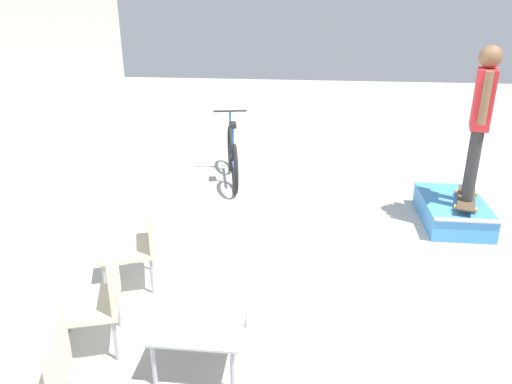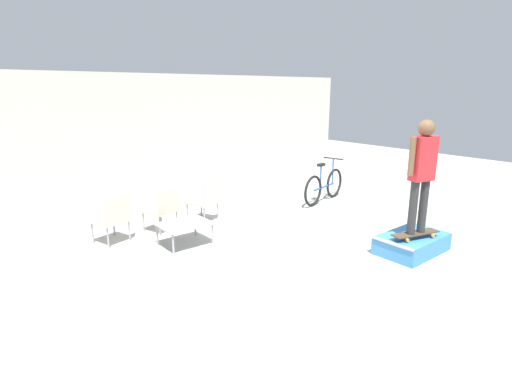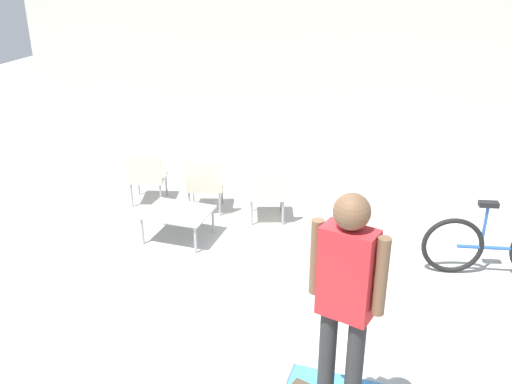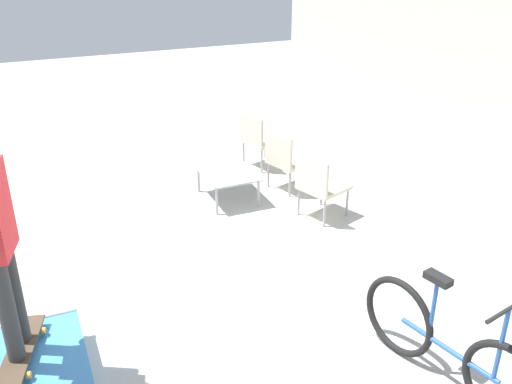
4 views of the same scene
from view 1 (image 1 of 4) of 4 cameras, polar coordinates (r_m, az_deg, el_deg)
The scene contains 9 objects.
ground_plane at distance 5.39m, azimuth 11.39°, elevation -9.14°, with size 24.00×24.00×0.00m, color #A8A8A3.
skate_ramp_box at distance 6.80m, azimuth 21.55°, elevation -2.04°, with size 1.22×0.75×0.32m.
skateboard_on_ramp at distance 6.65m, azimuth 22.91°, elevation -0.63°, with size 0.87×0.43×0.07m.
person_skater at distance 6.35m, azimuth 24.36°, elevation 8.44°, with size 0.56×0.29×1.80m.
coffee_table at distance 4.08m, azimuth -6.12°, elevation -14.00°, with size 0.86×0.69×0.40m.
patio_chair_left at distance 3.62m, azimuth -23.84°, elevation -19.17°, with size 0.64×0.64×0.85m.
patio_chair_center at distance 4.29m, azimuth -17.77°, elevation -11.23°, with size 0.65×0.65×0.85m.
patio_chair_right at distance 5.04m, azimuth -13.64°, elevation -5.45°, with size 0.66×0.66×0.85m.
bicycle at distance 7.66m, azimuth -2.71°, elevation 4.09°, with size 1.72×0.56×1.01m.
Camera 1 is at (-4.59, 0.57, 2.76)m, focal length 35.00 mm.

